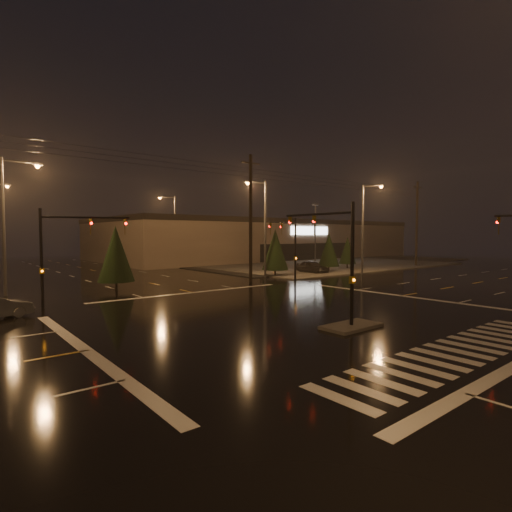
% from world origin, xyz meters
% --- Properties ---
extents(ground, '(140.00, 140.00, 0.00)m').
position_xyz_m(ground, '(0.00, 0.00, 0.00)').
color(ground, black).
rests_on(ground, ground).
extents(sidewalk_ne, '(36.00, 36.00, 0.12)m').
position_xyz_m(sidewalk_ne, '(30.00, 30.00, 0.06)').
color(sidewalk_ne, '#4C4944').
rests_on(sidewalk_ne, ground).
extents(median_island, '(3.00, 1.60, 0.15)m').
position_xyz_m(median_island, '(0.00, -4.00, 0.07)').
color(median_island, '#4C4944').
rests_on(median_island, ground).
extents(crosswalk, '(15.00, 2.60, 0.01)m').
position_xyz_m(crosswalk, '(0.00, -9.00, 0.01)').
color(crosswalk, beige).
rests_on(crosswalk, ground).
extents(stop_bar_far, '(16.00, 0.50, 0.01)m').
position_xyz_m(stop_bar_far, '(0.00, 11.00, 0.01)').
color(stop_bar_far, beige).
rests_on(stop_bar_far, ground).
extents(parking_lot, '(50.00, 24.00, 0.08)m').
position_xyz_m(parking_lot, '(35.00, 28.00, 0.04)').
color(parking_lot, black).
rests_on(parking_lot, ground).
extents(retail_building, '(60.20, 28.30, 7.20)m').
position_xyz_m(retail_building, '(35.00, 45.99, 3.84)').
color(retail_building, '#715E50').
rests_on(retail_building, ground).
extents(signal_mast_median, '(0.25, 4.59, 6.00)m').
position_xyz_m(signal_mast_median, '(0.00, -3.07, 3.75)').
color(signal_mast_median, black).
rests_on(signal_mast_median, ground).
extents(signal_mast_ne, '(4.84, 1.86, 6.00)m').
position_xyz_m(signal_mast_ne, '(9.50, 10.14, 3.79)').
color(signal_mast_ne, black).
rests_on(signal_mast_ne, ground).
extents(signal_mast_nw, '(4.84, 1.86, 6.00)m').
position_xyz_m(signal_mast_nw, '(-9.50, 10.14, 3.79)').
color(signal_mast_nw, black).
rests_on(signal_mast_nw, ground).
extents(streetlight_1, '(2.77, 0.32, 10.00)m').
position_xyz_m(streetlight_1, '(-11.18, 18.00, 5.80)').
color(streetlight_1, '#38383A').
rests_on(streetlight_1, ground).
extents(streetlight_3, '(2.77, 0.32, 10.00)m').
position_xyz_m(streetlight_3, '(11.18, 16.00, 5.80)').
color(streetlight_3, '#38383A').
rests_on(streetlight_3, ground).
extents(streetlight_4, '(2.77, 0.32, 10.00)m').
position_xyz_m(streetlight_4, '(11.18, 36.00, 5.80)').
color(streetlight_4, '#38383A').
rests_on(streetlight_4, ground).
extents(streetlight_6, '(0.32, 2.77, 10.00)m').
position_xyz_m(streetlight_6, '(22.00, 11.18, 5.80)').
color(streetlight_6, '#38383A').
rests_on(streetlight_6, ground).
extents(utility_pole_1, '(2.20, 0.32, 12.00)m').
position_xyz_m(utility_pole_1, '(8.00, 14.00, 6.13)').
color(utility_pole_1, black).
rests_on(utility_pole_1, ground).
extents(utility_pole_2, '(2.20, 0.32, 12.00)m').
position_xyz_m(utility_pole_2, '(38.00, 14.00, 6.13)').
color(utility_pole_2, black).
rests_on(utility_pole_2, ground).
extents(conifer_0, '(2.81, 2.81, 5.09)m').
position_xyz_m(conifer_0, '(13.02, 16.13, 2.89)').
color(conifer_0, black).
rests_on(conifer_0, ground).
extents(conifer_1, '(2.53, 2.53, 4.65)m').
position_xyz_m(conifer_1, '(21.40, 15.87, 2.67)').
color(conifer_1, black).
rests_on(conifer_1, ground).
extents(conifer_2, '(2.23, 2.23, 4.18)m').
position_xyz_m(conifer_2, '(26.51, 17.12, 2.44)').
color(conifer_2, black).
rests_on(conifer_2, ground).
extents(conifer_3, '(2.87, 2.87, 5.18)m').
position_xyz_m(conifer_3, '(-4.12, 16.06, 2.94)').
color(conifer_3, black).
rests_on(conifer_3, ground).
extents(car_parked, '(2.16, 4.46, 1.47)m').
position_xyz_m(car_parked, '(18.78, 16.12, 0.73)').
color(car_parked, black).
rests_on(car_parked, ground).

